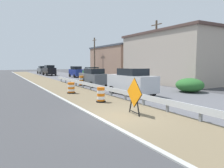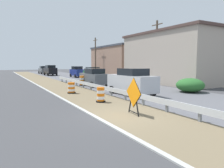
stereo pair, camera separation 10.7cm
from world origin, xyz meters
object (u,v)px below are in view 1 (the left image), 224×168
at_px(car_distant_a, 92,74).
at_px(traffic_barrel_close, 71,88).
at_px(traffic_barrel_nearest, 101,95).
at_px(car_lead_far_lane, 94,77).
at_px(car_mid_far_lane, 76,72).
at_px(car_lead_near_lane, 131,82).
at_px(warning_sign_diamond, 134,94).
at_px(car_trailing_near_lane, 50,69).
at_px(traffic_barrel_mid, 82,81).
at_px(car_trailing_far_lane, 43,70).
at_px(utility_pole_near, 156,51).
at_px(car_distant_b, 49,70).
at_px(utility_pole_mid, 95,56).

bearing_deg(car_distant_a, traffic_barrel_close, -29.84).
distance_m(traffic_barrel_nearest, car_lead_far_lane, 10.12).
xyz_separation_m(traffic_barrel_nearest, car_mid_far_lane, (6.98, 24.57, 0.56)).
distance_m(car_lead_near_lane, car_mid_far_lane, 23.06).
bearing_deg(car_mid_far_lane, traffic_barrel_close, -20.49).
xyz_separation_m(warning_sign_diamond, car_lead_far_lane, (3.70, 13.27, -0.04)).
xyz_separation_m(warning_sign_diamond, car_mid_far_lane, (6.99, 28.44, -0.03)).
bearing_deg(car_lead_far_lane, car_mid_far_lane, -13.99).
bearing_deg(warning_sign_diamond, car_trailing_near_lane, -91.56).
relative_size(traffic_barrel_mid, car_trailing_near_lane, 0.24).
bearing_deg(car_trailing_far_lane, car_lead_far_lane, 178.34).
bearing_deg(warning_sign_diamond, car_mid_far_lane, -97.40).
xyz_separation_m(traffic_barrel_nearest, car_trailing_near_lane, (7.07, 46.67, 0.52)).
xyz_separation_m(traffic_barrel_nearest, utility_pole_near, (11.22, 7.49, 3.59)).
bearing_deg(car_trailing_far_lane, traffic_barrel_nearest, 173.18).
distance_m(warning_sign_diamond, car_trailing_far_lane, 44.19).
relative_size(traffic_barrel_nearest, car_lead_near_lane, 0.21).
distance_m(car_lead_near_lane, car_lead_far_lane, 7.66).
bearing_deg(traffic_barrel_mid, car_lead_near_lane, -82.87).
height_order(car_lead_far_lane, car_trailing_far_lane, car_lead_far_lane).
height_order(car_lead_far_lane, car_distant_a, car_distant_a).
relative_size(car_lead_near_lane, car_mid_far_lane, 1.17).
relative_size(traffic_barrel_nearest, traffic_barrel_mid, 0.88).
distance_m(traffic_barrel_nearest, traffic_barrel_mid, 10.73).
bearing_deg(car_distant_b, traffic_barrel_nearest, 171.12).
relative_size(car_lead_far_lane, car_distant_a, 1.07).
bearing_deg(car_lead_near_lane, car_distant_a, -14.25).
xyz_separation_m(car_lead_near_lane, car_distant_b, (0.16, 31.03, 0.00)).
xyz_separation_m(warning_sign_diamond, car_lead_near_lane, (3.69, 5.61, 0.05)).
distance_m(warning_sign_diamond, car_trailing_near_lane, 51.02).
bearing_deg(traffic_barrel_nearest, car_lead_near_lane, 25.40).
xyz_separation_m(warning_sign_diamond, car_trailing_far_lane, (3.88, 44.02, -0.08)).
relative_size(traffic_barrel_nearest, car_distant_b, 0.23).
distance_m(traffic_barrel_nearest, utility_pole_mid, 28.08).
height_order(utility_pole_near, utility_pole_mid, utility_pole_near).
bearing_deg(traffic_barrel_mid, car_lead_far_lane, -42.79).
xyz_separation_m(traffic_barrel_nearest, traffic_barrel_mid, (2.60, 10.42, 0.07)).
xyz_separation_m(car_lead_near_lane, car_trailing_near_lane, (3.39, 44.92, -0.12)).
relative_size(car_trailing_near_lane, utility_pole_mid, 0.63).
xyz_separation_m(car_distant_a, utility_pole_near, (4.23, -9.87, 3.04)).
bearing_deg(traffic_barrel_nearest, traffic_barrel_close, 95.10).
bearing_deg(car_trailing_near_lane, traffic_barrel_nearest, -7.97).
xyz_separation_m(car_lead_far_lane, car_trailing_far_lane, (0.19, 30.75, -0.04)).
xyz_separation_m(traffic_barrel_close, car_mid_far_lane, (7.42, 19.63, 0.59)).
bearing_deg(traffic_barrel_close, car_trailing_far_lane, 83.02).
height_order(warning_sign_diamond, car_lead_far_lane, car_lead_far_lane).
xyz_separation_m(car_trailing_near_lane, car_mid_far_lane, (-0.09, -22.09, 0.04)).
bearing_deg(traffic_barrel_mid, traffic_barrel_close, -119.07).
bearing_deg(utility_pole_mid, utility_pole_near, -89.74).
height_order(car_lead_near_lane, car_distant_a, car_lead_near_lane).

